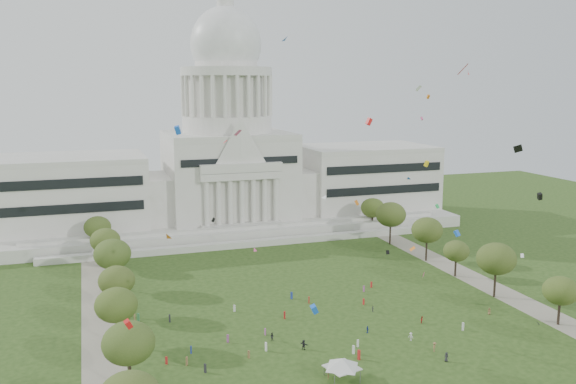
{
  "coord_description": "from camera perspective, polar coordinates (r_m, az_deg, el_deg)",
  "views": [
    {
      "loc": [
        -49.14,
        -101.8,
        51.35
      ],
      "look_at": [
        0.0,
        45.0,
        24.0
      ],
      "focal_mm": 38.0,
      "sensor_mm": 36.0,
      "label": 1
    }
  ],
  "objects": [
    {
      "name": "ground",
      "position": [
        124.16,
        6.82,
        -14.49
      ],
      "size": [
        400.0,
        400.0,
        0.0
      ],
      "primitive_type": "plane",
      "color": "#274316",
      "rests_on": "ground"
    },
    {
      "name": "capitol",
      "position": [
        222.83,
        -5.61,
        2.48
      ],
      "size": [
        160.0,
        64.5,
        91.3
      ],
      "color": "beige",
      "rests_on": "ground"
    },
    {
      "name": "path_left",
      "position": [
        141.45,
        -17.11,
        -11.72
      ],
      "size": [
        8.0,
        160.0,
        0.04
      ],
      "primitive_type": "cube",
      "color": "gray",
      "rests_on": "ground"
    },
    {
      "name": "path_right",
      "position": [
        171.59,
        17.21,
        -7.85
      ],
      "size": [
        8.0,
        160.0,
        0.04
      ],
      "primitive_type": "cube",
      "color": "gray",
      "rests_on": "ground"
    },
    {
      "name": "row_tree_l_1",
      "position": [
        107.67,
        -14.7,
        -13.52
      ],
      "size": [
        8.86,
        8.86,
        12.59
      ],
      "color": "black",
      "rests_on": "ground"
    },
    {
      "name": "row_tree_r_1",
      "position": [
        144.96,
        24.15,
        -8.43
      ],
      "size": [
        7.58,
        7.58,
        10.78
      ],
      "color": "black",
      "rests_on": "ground"
    },
    {
      "name": "row_tree_l_2",
      "position": [
        126.64,
        -15.79,
        -10.15
      ],
      "size": [
        8.42,
        8.42,
        11.97
      ],
      "color": "black",
      "rests_on": "ground"
    },
    {
      "name": "row_tree_r_2",
      "position": [
        157.04,
        18.91,
        -5.93
      ],
      "size": [
        9.55,
        9.55,
        13.58
      ],
      "color": "black",
      "rests_on": "ground"
    },
    {
      "name": "row_tree_l_3",
      "position": [
        142.5,
        -15.74,
        -7.99
      ],
      "size": [
        8.12,
        8.12,
        11.55
      ],
      "color": "black",
      "rests_on": "ground"
    },
    {
      "name": "row_tree_r_3",
      "position": [
        171.12,
        15.47,
        -5.35
      ],
      "size": [
        7.01,
        7.01,
        9.98
      ],
      "color": "black",
      "rests_on": "ground"
    },
    {
      "name": "row_tree_l_4",
      "position": [
        159.9,
        -16.11,
        -5.6
      ],
      "size": [
        9.29,
        9.29,
        13.21
      ],
      "color": "black",
      "rests_on": "ground"
    },
    {
      "name": "row_tree_r_4",
      "position": [
        183.42,
        12.89,
        -3.5
      ],
      "size": [
        9.19,
        9.19,
        13.06
      ],
      "color": "black",
      "rests_on": "ground"
    },
    {
      "name": "row_tree_l_5",
      "position": [
        178.11,
        -16.73,
        -4.36
      ],
      "size": [
        8.33,
        8.33,
        11.85
      ],
      "color": "black",
      "rests_on": "ground"
    },
    {
      "name": "row_tree_r_5",
      "position": [
        199.69,
        9.59,
        -2.1
      ],
      "size": [
        9.82,
        9.82,
        13.96
      ],
      "color": "black",
      "rests_on": "ground"
    },
    {
      "name": "row_tree_l_6",
      "position": [
        195.75,
        -17.4,
        -3.16
      ],
      "size": [
        8.19,
        8.19,
        11.64
      ],
      "color": "black",
      "rests_on": "ground"
    },
    {
      "name": "row_tree_r_6",
      "position": [
        216.69,
        7.93,
        -1.48
      ],
      "size": [
        8.42,
        8.42,
        11.97
      ],
      "color": "black",
      "rests_on": "ground"
    },
    {
      "name": "event_tent",
      "position": [
        111.6,
        5.08,
        -15.62
      ],
      "size": [
        8.82,
        8.82,
        4.05
      ],
      "color": "#4C4C4C",
      "rests_on": "ground"
    },
    {
      "name": "person_0",
      "position": [
        147.67,
        18.32,
        -10.53
      ],
      "size": [
        0.92,
        0.81,
        1.58
      ],
      "primitive_type": "imported",
      "rotation": [
        0.0,
        0.0,
        5.79
      ],
      "color": "olive",
      "rests_on": "ground"
    },
    {
      "name": "person_2",
      "position": [
        138.87,
        12.44,
        -11.59
      ],
      "size": [
        0.86,
        0.85,
        1.54
      ],
      "primitive_type": "imported",
      "rotation": [
        0.0,
        0.0,
        0.75
      ],
      "color": "#B21E1E",
      "rests_on": "ground"
    },
    {
      "name": "person_3",
      "position": [
        129.57,
        11.42,
        -13.12
      ],
      "size": [
        1.11,
        1.24,
        1.72
      ],
      "primitive_type": "imported",
      "rotation": [
        0.0,
        0.0,
        5.33
      ],
      "color": "silver",
      "rests_on": "ground"
    },
    {
      "name": "person_4",
      "position": [
        131.83,
        7.44,
        -12.63
      ],
      "size": [
        0.49,
        0.9,
        1.53
      ],
      "primitive_type": "imported",
      "rotation": [
        0.0,
        0.0,
        4.71
      ],
      "color": "navy",
      "rests_on": "ground"
    },
    {
      "name": "person_5",
      "position": [
        123.24,
        1.48,
        -14.1
      ],
      "size": [
        1.69,
        1.93,
        2.0
      ],
      "primitive_type": "imported",
      "rotation": [
        0.0,
        0.0,
        2.2
      ],
      "color": "#26262B",
      "rests_on": "ground"
    },
    {
      "name": "person_6",
      "position": [
        122.15,
        14.6,
        -14.72
      ],
      "size": [
        0.91,
        1.05,
        1.81
      ],
      "primitive_type": "imported",
      "rotation": [
        0.0,
        0.0,
        2.04
      ],
      "color": "#26262B",
      "rests_on": "ground"
    },
    {
      "name": "person_7",
      "position": [
        112.64,
        3.79,
        -16.69
      ],
      "size": [
        0.66,
        0.69,
        1.52
      ],
      "primitive_type": "imported",
      "rotation": [
        0.0,
        0.0,
        4.03
      ],
      "color": "olive",
      "rests_on": "ground"
    },
    {
      "name": "person_8",
      "position": [
        127.26,
        -1.52,
        -13.36
      ],
      "size": [
        0.97,
        0.91,
        1.71
      ],
      "primitive_type": "imported",
      "rotation": [
        0.0,
        0.0,
        2.5
      ],
      "color": "#26262B",
      "rests_on": "ground"
    },
    {
      "name": "person_9",
      "position": [
        125.79,
        13.55,
        -13.9
      ],
      "size": [
        1.31,
        1.27,
        1.87
      ],
      "primitive_type": "imported",
      "rotation": [
        0.0,
        0.0,
        0.74
      ],
      "color": "olive",
      "rests_on": "ground"
    },
    {
      "name": "person_10",
      "position": [
        143.27,
        7.94,
        -10.78
      ],
      "size": [
        0.56,
        0.88,
        1.41
      ],
      "primitive_type": "imported",
      "rotation": [
        0.0,
        0.0,
        1.43
      ],
      "color": "#4C4C51",
      "rests_on": "ground"
    },
    {
      "name": "distant_crowd",
      "position": [
        131.86,
        -1.68,
        -12.51
      ],
      "size": [
        65.97,
        37.34,
        1.92
      ],
      "color": "olive",
      "rests_on": "ground"
    },
    {
      "name": "kite_swarm",
      "position": [
        123.64,
        5.56,
        0.16
      ],
      "size": [
        82.69,
        89.97,
        56.87
      ],
      "color": "#E54C8C",
      "rests_on": "ground"
    }
  ]
}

